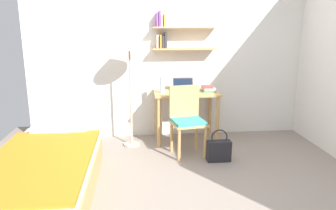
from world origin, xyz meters
TOP-DOWN VIEW (x-y plane):
  - ground_plane at (0.00, 0.00)m, footprint 5.28×5.28m
  - wall_back at (0.00, 2.02)m, footprint 4.40×0.27m
  - bed at (-1.51, 0.15)m, footprint 0.94×2.01m
  - desk at (0.14, 1.70)m, footprint 0.94×0.58m
  - desk_chair at (0.08, 1.19)m, footprint 0.50×0.47m
  - standing_lamp at (-0.66, 1.57)m, footprint 0.44×0.44m
  - laptop at (0.11, 1.75)m, footprint 0.31×0.21m
  - water_bottle at (-0.21, 1.64)m, footprint 0.07×0.07m
  - book_stack at (0.47, 1.70)m, footprint 0.21×0.23m
  - handbag at (0.45, 0.88)m, footprint 0.30×0.13m

SIDE VIEW (x-z plane):
  - ground_plane at x=0.00m, z-range 0.00..0.00m
  - handbag at x=0.45m, z-range -0.07..0.36m
  - bed at x=-1.51m, z-range -0.03..0.51m
  - desk_chair at x=0.08m, z-range 0.05..0.96m
  - desk at x=0.14m, z-range 0.23..0.98m
  - book_stack at x=0.47m, z-range 0.75..0.83m
  - laptop at x=0.11m, z-range 0.70..0.90m
  - water_bottle at x=-0.21m, z-range 0.75..0.99m
  - wall_back at x=0.00m, z-range 0.01..2.61m
  - standing_lamp at x=-0.66m, z-range 0.62..2.21m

